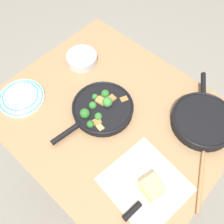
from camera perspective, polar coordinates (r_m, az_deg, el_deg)
The scene contains 10 objects.
ground_plane at distance 1.87m, azimuth -0.00°, elevation -12.64°, with size 14.00×14.00×0.00m, color slate.
dining_table_red at distance 1.25m, azimuth -0.00°, elevation -2.78°, with size 1.05×0.87×0.77m.
skillet_broccoli at distance 1.15m, azimuth -2.33°, elevation 0.88°, with size 0.29×0.42×0.08m.
skillet_eggs at distance 1.19m, azimuth 20.06°, elevation -1.80°, with size 0.30×0.38×0.05m.
wooden_spoon at distance 1.14m, azimuth 20.11°, elevation -9.15°, with size 0.21×0.37×0.02m.
parchment_sheet at distance 1.05m, azimuth 7.60°, elevation -16.00°, with size 0.33×0.32×0.00m.
grater_knife at distance 1.02m, azimuth 6.56°, elevation -19.94°, with size 0.05×0.25×0.02m.
cheese_block at distance 1.02m, azimuth 9.08°, elevation -16.73°, with size 0.10×0.09×0.06m.
dinner_plate_stack at distance 1.28m, azimuth -20.07°, elevation 3.25°, with size 0.22×0.22×0.03m.
prep_bowl_steel at distance 1.35m, azimuth -6.92°, elevation 12.00°, with size 0.16×0.16×0.05m.
Camera 1 is at (-0.40, 0.44, 1.78)m, focal length 40.00 mm.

